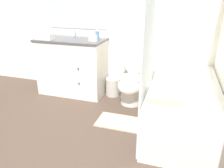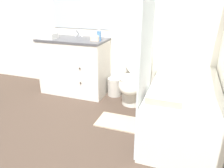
{
  "view_description": "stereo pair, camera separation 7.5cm",
  "coord_description": "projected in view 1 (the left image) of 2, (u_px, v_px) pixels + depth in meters",
  "views": [
    {
      "loc": [
        0.83,
        -1.42,
        1.46
      ],
      "look_at": [
        0.11,
        0.81,
        0.52
      ],
      "focal_mm": 35.0,
      "sensor_mm": 36.0,
      "label": 1
    },
    {
      "loc": [
        0.9,
        -1.39,
        1.46
      ],
      "look_at": [
        0.11,
        0.81,
        0.52
      ],
      "focal_mm": 35.0,
      "sensor_mm": 36.0,
      "label": 2
    }
  ],
  "objects": [
    {
      "name": "toilet",
      "position": [
        132.0,
        78.0,
        3.14
      ],
      "size": [
        0.41,
        0.67,
        0.87
      ],
      "color": "silver",
      "rests_on": "ground_plane"
    },
    {
      "name": "bath_towel_folded",
      "position": [
        166.0,
        97.0,
        2.04
      ],
      "size": [
        0.32,
        0.25,
        0.06
      ],
      "color": "tan",
      "rests_on": "bathtub"
    },
    {
      "name": "vanity_cabinet",
      "position": [
        73.0,
        66.0,
        3.45
      ],
      "size": [
        1.04,
        0.56,
        0.87
      ],
      "color": "silver",
      "rests_on": "ground_plane"
    },
    {
      "name": "wastebasket",
      "position": [
        113.0,
        87.0,
        3.45
      ],
      "size": [
        0.22,
        0.22,
        0.28
      ],
      "color": "#B7B2A8",
      "rests_on": "ground_plane"
    },
    {
      "name": "bath_mat",
      "position": [
        120.0,
        122.0,
        2.72
      ],
      "size": [
        0.57,
        0.35,
        0.02
      ],
      "color": "tan",
      "rests_on": "ground_plane"
    },
    {
      "name": "hand_towel_folded",
      "position": [
        45.0,
        36.0,
        3.26
      ],
      "size": [
        0.25,
        0.18,
        0.09
      ],
      "color": "white",
      "rests_on": "vanity_cabinet"
    },
    {
      "name": "ground_plane",
      "position": [
        74.0,
        165.0,
        2.03
      ],
      "size": [
        14.0,
        14.0,
        0.0
      ],
      "primitive_type": "plane",
      "color": "#47382D"
    },
    {
      "name": "bathtub",
      "position": [
        182.0,
        105.0,
        2.57
      ],
      "size": [
        0.73,
        1.58,
        0.55
      ],
      "color": "silver",
      "rests_on": "ground_plane"
    },
    {
      "name": "sink_faucet",
      "position": [
        76.0,
        35.0,
        3.43
      ],
      "size": [
        0.14,
        0.12,
        0.12
      ],
      "color": "silver",
      "rests_on": "vanity_cabinet"
    },
    {
      "name": "shower_curtain",
      "position": [
        147.0,
        55.0,
        2.0
      ],
      "size": [
        0.01,
        0.58,
        1.91
      ],
      "color": "silver",
      "rests_on": "ground_plane"
    },
    {
      "name": "wall_back",
      "position": [
        126.0,
        12.0,
        3.19
      ],
      "size": [
        8.0,
        0.06,
        2.5
      ],
      "color": "white",
      "rests_on": "ground_plane"
    },
    {
      "name": "tissue_box",
      "position": [
        94.0,
        38.0,
        3.13
      ],
      "size": [
        0.12,
        0.12,
        0.1
      ],
      "color": "beige",
      "rests_on": "vanity_cabinet"
    },
    {
      "name": "soap_dispenser",
      "position": [
        97.0,
        36.0,
        3.12
      ],
      "size": [
        0.06,
        0.06,
        0.17
      ],
      "color": "#4C7AB2",
      "rests_on": "vanity_cabinet"
    }
  ]
}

